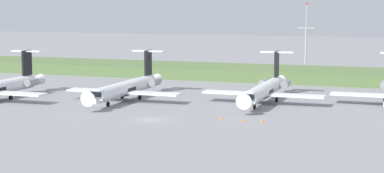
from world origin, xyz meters
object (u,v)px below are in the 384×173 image
Objects in this scene: regional_jet_fourth at (265,89)px; safety_cone_mid_marker at (243,120)px; regional_jet_third at (127,87)px; safety_cone_front_marker at (221,119)px; safety_cone_rear_marker at (262,121)px; antenna_mast at (306,45)px.

regional_jet_fourth is 20.29m from safety_cone_mid_marker.
regional_jet_fourth is (25.71, 5.87, 0.00)m from regional_jet_third.
regional_jet_third is 56.36× the size of safety_cone_mid_marker.
regional_jet_third and regional_jet_fourth have the same top height.
regional_jet_third is at bearing 148.39° from safety_cone_front_marker.
safety_cone_rear_marker is (4.08, -19.73, -2.26)m from regional_jet_fourth.
safety_cone_front_marker is at bearing -91.54° from antenna_mast.
antenna_mast is at bearing 93.81° from safety_cone_rear_marker.
safety_cone_rear_marker is at bearing 7.91° from safety_cone_mid_marker.
safety_cone_mid_marker is (1.13, -20.14, -2.26)m from regional_jet_fourth.
antenna_mast is 70.32m from safety_cone_front_marker.
safety_cone_front_marker is 1.00× the size of safety_cone_rear_marker.
safety_cone_front_marker and safety_cone_rear_marker have the same top height.
regional_jet_third is at bearing 152.02° from safety_cone_mid_marker.
regional_jet_fourth is 49.97m from antenna_mast.
antenna_mast reaches higher than regional_jet_fourth.
safety_cone_rear_marker is at bearing -24.94° from regional_jet_third.
safety_cone_rear_marker is at bearing 4.20° from safety_cone_front_marker.
safety_cone_front_marker is (-2.42, -20.20, -2.26)m from regional_jet_fourth.
antenna_mast reaches higher than safety_cone_front_marker.
antenna_mast reaches higher than safety_cone_mid_marker.
regional_jet_third reaches higher than safety_cone_mid_marker.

